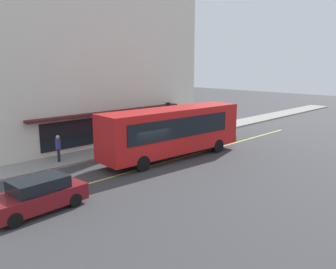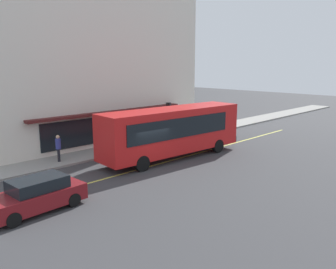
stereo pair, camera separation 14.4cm
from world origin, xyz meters
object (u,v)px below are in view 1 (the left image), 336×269
at_px(bus, 173,130).
at_px(pedestrian_near_storefront, 58,146).
at_px(car_maroon, 37,195).
at_px(traffic_light, 169,112).

distance_m(bus, pedestrian_near_storefront, 7.76).
bearing_deg(bus, pedestrian_near_storefront, 146.73).
bearing_deg(pedestrian_near_storefront, car_maroon, -124.95).
xyz_separation_m(traffic_light, pedestrian_near_storefront, (-9.76, 0.52, -1.30)).
height_order(traffic_light, car_maroon, traffic_light).
bearing_deg(traffic_light, bus, -131.67).
height_order(bus, pedestrian_near_storefront, bus).
bearing_deg(pedestrian_near_storefront, bus, -33.27).
xyz_separation_m(bus, traffic_light, (3.31, 3.72, 0.55)).
relative_size(traffic_light, pedestrian_near_storefront, 1.79).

